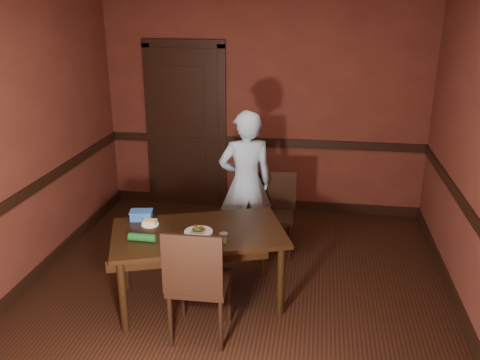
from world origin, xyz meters
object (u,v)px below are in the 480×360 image
(person, at_px, (246,183))
(cheese_saucer, at_px, (150,223))
(chair_near, at_px, (200,280))
(dining_table, at_px, (199,267))
(chair_far, at_px, (274,215))
(food_tub, at_px, (141,215))
(sauce_jar, at_px, (224,238))
(sandwich_plate, at_px, (198,231))

(person, distance_m, cheese_saucer, 1.23)
(chair_near, xyz_separation_m, person, (0.15, 1.52, 0.29))
(dining_table, relative_size, chair_far, 1.71)
(chair_far, relative_size, cheese_saucer, 5.53)
(food_tub, bearing_deg, cheese_saucer, -52.35)
(dining_table, height_order, cheese_saucer, cheese_saucer)
(food_tub, bearing_deg, chair_near, -52.57)
(chair_far, height_order, chair_near, chair_near)
(dining_table, height_order, chair_far, chair_far)
(dining_table, distance_m, chair_far, 1.20)
(chair_near, distance_m, sauce_jar, 0.40)
(chair_far, relative_size, food_tub, 3.89)
(cheese_saucer, xyz_separation_m, food_tub, (-0.12, 0.11, 0.02))
(dining_table, bearing_deg, chair_far, 42.19)
(person, height_order, food_tub, person)
(chair_near, xyz_separation_m, cheese_saucer, (-0.58, 0.53, 0.22))
(dining_table, xyz_separation_m, sandwich_plate, (0.01, -0.04, 0.37))
(sandwich_plate, bearing_deg, dining_table, 104.10)
(chair_near, distance_m, sandwich_plate, 0.50)
(person, bearing_deg, food_tub, 27.58)
(dining_table, height_order, sauce_jar, sauce_jar)
(dining_table, xyz_separation_m, person, (0.26, 1.05, 0.43))
(sandwich_plate, bearing_deg, food_tub, 160.93)
(dining_table, distance_m, sauce_jar, 0.50)
(chair_near, relative_size, sauce_jar, 11.88)
(cheese_saucer, distance_m, food_tub, 0.16)
(chair_near, height_order, sauce_jar, chair_near)
(food_tub, bearing_deg, sandwich_plate, -29.22)
(chair_far, bearing_deg, sauce_jar, -108.97)
(chair_near, height_order, food_tub, chair_near)
(chair_near, relative_size, food_tub, 4.44)
(chair_far, height_order, person, person)
(chair_far, bearing_deg, food_tub, -147.05)
(chair_far, relative_size, person, 0.56)
(dining_table, relative_size, cheese_saucer, 9.49)
(chair_near, bearing_deg, dining_table, -76.72)
(chair_far, relative_size, sandwich_plate, 3.48)
(chair_far, height_order, food_tub, chair_far)
(food_tub, bearing_deg, person, 36.27)
(dining_table, relative_size, person, 0.95)
(food_tub, bearing_deg, chair_far, 27.65)
(cheese_saucer, bearing_deg, person, 53.75)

